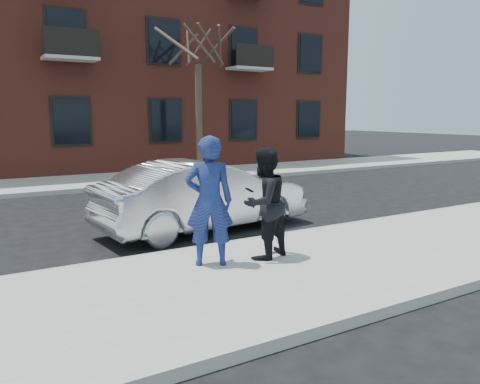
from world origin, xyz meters
TOP-DOWN VIEW (x-y plane):
  - ground at (0.00, 0.00)m, footprint 100.00×100.00m
  - near_sidewalk at (0.00, -0.25)m, footprint 50.00×3.50m
  - near_curb at (0.00, 1.55)m, footprint 50.00×0.10m
  - far_sidewalk at (0.00, 11.25)m, footprint 50.00×3.50m
  - far_curb at (0.00, 9.45)m, footprint 50.00×0.10m
  - apartment_building at (2.00, 18.00)m, footprint 24.30×10.30m
  - street_tree at (4.50, 11.00)m, footprint 3.60×3.60m
  - silver_sedan at (0.83, 3.09)m, footprint 4.72×2.08m
  - man_hoodie at (-0.31, 0.54)m, footprint 0.86×0.73m
  - man_peacoat at (0.61, 0.42)m, footprint 1.04×0.92m

SIDE VIEW (x-z plane):
  - ground at x=0.00m, z-range 0.00..0.00m
  - near_sidewalk at x=0.00m, z-range 0.00..0.15m
  - near_curb at x=0.00m, z-range 0.00..0.15m
  - far_sidewalk at x=0.00m, z-range 0.00..0.15m
  - far_curb at x=0.00m, z-range 0.00..0.15m
  - silver_sedan at x=0.83m, z-range 0.00..1.51m
  - man_peacoat at x=0.61m, z-range 0.15..1.94m
  - man_hoodie at x=-0.31m, z-range 0.15..2.15m
  - street_tree at x=4.50m, z-range 2.12..8.92m
  - apartment_building at x=2.00m, z-range 0.01..12.31m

